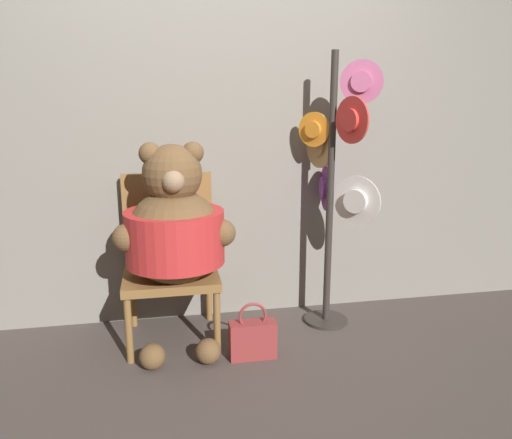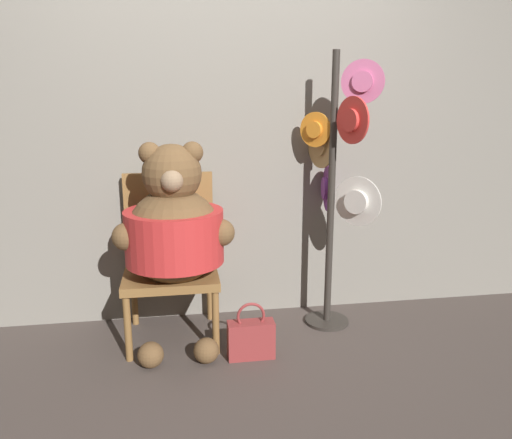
% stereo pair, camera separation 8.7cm
% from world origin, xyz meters
% --- Properties ---
extents(ground_plane, '(14.00, 14.00, 0.00)m').
position_xyz_m(ground_plane, '(0.00, 0.00, 0.00)').
color(ground_plane, '#4C423D').
extents(wall_back, '(8.00, 0.10, 2.27)m').
position_xyz_m(wall_back, '(0.00, 0.75, 1.14)').
color(wall_back, gray).
rests_on(wall_back, ground_plane).
extents(chair, '(0.54, 0.53, 0.98)m').
position_xyz_m(chair, '(-0.34, 0.47, 0.50)').
color(chair, olive).
rests_on(chair, ground_plane).
extents(teddy_bear, '(0.67, 0.59, 1.19)m').
position_xyz_m(teddy_bear, '(-0.31, 0.29, 0.70)').
color(teddy_bear, brown).
rests_on(teddy_bear, ground_plane).
extents(hat_display_rack, '(0.41, 0.56, 1.69)m').
position_xyz_m(hat_display_rack, '(0.68, 0.43, 0.93)').
color(hat_display_rack, '#332D28').
rests_on(hat_display_rack, ground_plane).
extents(handbag_on_ground, '(0.26, 0.10, 0.33)m').
position_xyz_m(handbag_on_ground, '(0.10, 0.07, 0.12)').
color(handbag_on_ground, maroon).
rests_on(handbag_on_ground, ground_plane).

